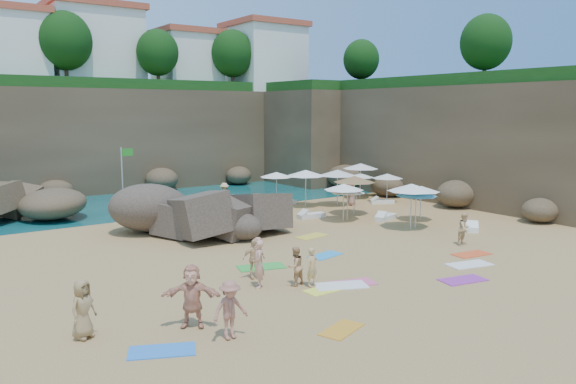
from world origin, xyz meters
TOP-DOWN VIEW (x-y plane):
  - ground at (0.00, 0.00)m, footprint 120.00×120.00m
  - seawater at (0.00, 30.00)m, footprint 120.00×120.00m
  - cliff_back at (2.00, 25.00)m, footprint 44.00×8.00m
  - cliff_right at (19.00, 8.00)m, footprint 8.00×30.00m
  - cliff_corner at (17.00, 20.00)m, footprint 10.00×12.00m
  - clifftop_buildings at (2.96, 25.79)m, footprint 28.48×9.48m
  - clifftop_trees at (4.78, 19.52)m, footprint 35.60×23.82m
  - rock_outcrop at (-2.07, 4.13)m, footprint 7.65×6.25m
  - flag_pole at (-3.54, 13.08)m, footprint 0.80×0.11m
  - parasol_0 at (6.89, 7.91)m, footprint 2.61×2.61m
  - parasol_1 at (6.19, 10.37)m, footprint 2.27×2.27m
  - parasol_2 at (12.93, 9.18)m, footprint 2.62×2.62m
  - parasol_3 at (12.59, 6.06)m, footprint 2.14×2.14m
  - parasol_4 at (12.21, 8.42)m, footprint 1.97×1.97m
  - parasol_5 at (6.14, 2.84)m, footprint 2.04×2.04m
  - parasol_6 at (7.61, 3.91)m, footprint 2.55×2.55m
  - parasol_7 at (8.89, 7.03)m, footprint 2.58×2.58m
  - parasol_8 at (9.51, 0.27)m, footprint 2.16×2.16m
  - parasol_9 at (5.75, 2.74)m, footprint 2.32×2.32m
  - parasol_10 at (7.73, -0.97)m, footprint 2.24×2.24m
  - parasol_11 at (7.35, -0.98)m, footprint 2.62×2.62m
  - lounger_0 at (6.07, 9.19)m, footprint 1.90×1.05m
  - lounger_1 at (3.02, 9.42)m, footprint 1.72×0.62m
  - lounger_2 at (4.82, 4.58)m, footprint 1.78×0.68m
  - lounger_3 at (8.11, 1.65)m, footprint 1.84×1.09m
  - lounger_4 at (11.99, 5.89)m, footprint 1.65×1.27m
  - lounger_5 at (9.90, -2.98)m, footprint 1.72×1.66m
  - towel_0 at (-9.85, -7.98)m, footprint 1.98×1.54m
  - towel_1 at (-1.74, -6.44)m, footprint 1.96×1.33m
  - towel_2 at (-4.93, -9.62)m, footprint 1.68×1.23m
  - towel_3 at (-3.32, -2.67)m, footprint 2.12×1.47m
  - towel_4 at (-3.00, -6.46)m, footprint 1.56×0.80m
  - towel_5 at (-2.25, -6.44)m, footprint 2.14×1.64m
  - towel_6 at (2.00, -8.57)m, footprint 1.93×1.23m
  - towel_8 at (-0.02, -2.74)m, footprint 1.77×1.15m
  - towel_10 at (5.49, -6.33)m, footprint 1.84×1.10m
  - towel_12 at (1.81, 0.62)m, footprint 1.87×1.17m
  - towel_13 at (3.99, -7.36)m, footprint 2.04×1.33m
  - person_stand_0 at (-4.08, -3.71)m, footprint 0.65×0.68m
  - person_stand_1 at (-3.58, -5.40)m, footprint 0.78×0.64m
  - person_stand_2 at (2.23, 10.58)m, footprint 1.15×0.96m
  - person_stand_3 at (2.38, 3.65)m, footprint 0.94×1.07m
  - person_stand_4 at (9.73, 6.53)m, footprint 0.75×0.87m
  - person_stand_5 at (-3.49, 5.72)m, footprint 1.50×0.76m
  - person_stand_6 at (-4.81, -4.82)m, footprint 0.66×0.76m
  - person_lie_0 at (-7.94, -8.33)m, footprint 1.10×1.69m
  - person_lie_1 at (-4.37, -3.79)m, footprint 1.19×1.66m
  - person_lie_2 at (-11.31, -5.90)m, footprint 1.54×1.87m
  - person_lie_3 at (-8.44, -6.92)m, footprint 2.52×2.55m
  - person_lie_4 at (-3.15, -5.88)m, footprint 0.76×1.48m
  - person_lie_5 at (6.70, -4.99)m, footprint 0.91×1.60m

SIDE VIEW (x-z plane):
  - ground at x=0.00m, z-range 0.00..0.00m
  - rock_outcrop at x=-2.07m, z-range -1.38..1.38m
  - seawater at x=0.00m, z-range 0.00..0.00m
  - towel_2 at x=-4.93m, z-range 0.00..0.03m
  - towel_4 at x=-3.00m, z-range 0.00..0.03m
  - towel_8 at x=-0.02m, z-range 0.00..0.03m
  - towel_10 at x=5.49m, z-range 0.00..0.03m
  - towel_12 at x=1.81m, z-range 0.00..0.03m
  - towel_0 at x=-9.85m, z-range 0.00..0.03m
  - towel_1 at x=-1.74m, z-range 0.00..0.03m
  - towel_6 at x=2.00m, z-range 0.00..0.03m
  - towel_13 at x=3.99m, z-range 0.00..0.03m
  - towel_5 at x=-2.25m, z-range 0.00..0.03m
  - towel_3 at x=-3.32m, z-range 0.00..0.03m
  - lounger_4 at x=11.99m, z-range 0.00..0.25m
  - lounger_1 at x=3.02m, z-range 0.00..0.26m
  - lounger_3 at x=8.11m, z-range 0.00..0.27m
  - lounger_2 at x=4.82m, z-range 0.00..0.27m
  - lounger_5 at x=9.90m, z-range 0.00..0.28m
  - lounger_0 at x=6.07m, z-range 0.00..0.28m
  - person_lie_4 at x=-3.15m, z-range 0.00..0.34m
  - person_lie_1 at x=-4.37m, z-range 0.00..0.37m
  - person_lie_0 at x=-7.94m, z-range 0.00..0.45m
  - person_lie_2 at x=-11.31m, z-range 0.00..0.45m
  - person_lie_3 at x=-8.44m, z-range 0.00..0.50m
  - person_lie_5 at x=6.70m, z-range 0.00..0.58m
  - person_stand_1 at x=-3.58m, z-range 0.00..1.46m
  - person_stand_5 at x=-3.49m, z-range 0.00..1.55m
  - person_stand_4 at x=9.73m, z-range 0.00..1.56m
  - person_stand_0 at x=-4.08m, z-range 0.00..1.57m
  - person_stand_2 at x=2.23m, z-range 0.00..1.67m
  - person_stand_3 at x=2.38m, z-range 0.00..1.73m
  - person_stand_6 at x=-4.81m, z-range 0.00..1.76m
  - parasol_4 at x=12.21m, z-range 0.78..2.65m
  - parasol_5 at x=6.14m, z-range 0.81..2.74m
  - parasol_3 at x=12.59m, z-range 0.85..2.87m
  - parasol_8 at x=9.51m, z-range 0.85..2.90m
  - parasol_10 at x=7.73m, z-range 0.88..3.00m
  - parasol_1 at x=6.19m, z-range 0.90..3.05m
  - parasol_9 at x=5.75m, z-range 0.92..3.11m
  - parasol_6 at x=7.61m, z-range 1.01..3.42m
  - parasol_7 at x=8.89m, z-range 1.02..3.46m
  - parasol_0 at x=6.89m, z-range 1.03..3.50m
  - parasol_2 at x=12.93m, z-range 1.03..3.51m
  - parasol_11 at x=7.35m, z-range 1.03..3.51m
  - flag_pole at x=-3.54m, z-range 0.57..4.66m
  - cliff_back at x=2.00m, z-range 0.00..8.00m
  - cliff_right at x=19.00m, z-range 0.00..8.00m
  - cliff_corner at x=17.00m, z-range 0.00..8.00m
  - clifftop_buildings at x=2.96m, z-range 7.74..14.74m
  - clifftop_trees at x=4.78m, z-range 9.06..13.46m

